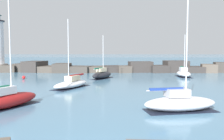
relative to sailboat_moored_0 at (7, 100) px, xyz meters
The scene contains 8 objects.
open_sea_beyond 95.69m from the sailboat_moored_0, 85.06° to the left, with size 400.00×116.00×0.01m.
breakwater_jetty 36.76m from the sailboat_moored_0, 74.07° to the left, with size 63.49×6.87×2.54m.
sailboat_moored_0 is the anchor object (origin of this frame).
sailboat_moored_1 12.07m from the sailboat_moored_0, 74.50° to the left, with size 4.69×6.78×8.86m.
sailboat_moored_2 14.51m from the sailboat_moored_0, ahead, with size 6.43×3.60×10.45m.
sailboat_moored_3 33.57m from the sailboat_moored_0, 50.41° to the left, with size 2.29×5.62×7.73m.
sailboat_moored_4 23.19m from the sailboat_moored_0, 73.83° to the left, with size 4.08×5.76×7.49m.
mooring_buoy_far_side 22.38m from the sailboat_moored_0, 107.96° to the left, with size 0.56×0.56×0.76m.
Camera 1 is at (1.43, -9.71, 4.90)m, focal length 40.00 mm.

